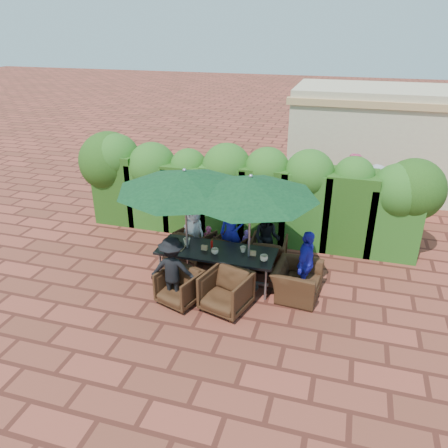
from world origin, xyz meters
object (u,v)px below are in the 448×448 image
(dining_table, at_px, (216,254))
(umbrella_right, at_px, (251,187))
(umbrella_left, at_px, (185,180))
(chair_far_mid, at_px, (231,248))
(chair_far_right, at_px, (268,251))
(chair_near_right, at_px, (226,290))
(chair_near_left, at_px, (179,286))
(chair_far_left, at_px, (195,243))
(chair_end_right, at_px, (297,276))

(dining_table, height_order, umbrella_right, umbrella_right)
(dining_table, xyz_separation_m, umbrella_left, (-0.61, -0.05, 1.54))
(dining_table, height_order, chair_far_mid, dining_table)
(umbrella_left, xyz_separation_m, chair_far_mid, (0.67, 0.99, -1.87))
(chair_far_right, distance_m, chair_near_right, 1.83)
(chair_far_right, xyz_separation_m, chair_near_left, (-1.38, -1.82, -0.02))
(chair_near_left, height_order, chair_near_right, chair_near_right)
(chair_far_left, bearing_deg, chair_end_right, -177.66)
(umbrella_left, relative_size, chair_far_right, 3.43)
(chair_far_left, height_order, chair_end_right, chair_end_right)
(umbrella_right, distance_m, chair_near_left, 2.34)
(umbrella_left, distance_m, chair_near_left, 2.03)
(chair_near_left, bearing_deg, umbrella_left, 118.32)
(umbrella_left, xyz_separation_m, chair_near_right, (1.07, -0.81, -1.79))
(chair_far_mid, bearing_deg, chair_end_right, 168.90)
(chair_near_right, height_order, chair_end_right, chair_end_right)
(dining_table, bearing_deg, chair_far_left, 131.60)
(umbrella_right, bearing_deg, chair_far_mid, 122.77)
(umbrella_right, relative_size, chair_far_right, 3.30)
(chair_far_left, height_order, chair_far_mid, chair_far_left)
(umbrella_left, distance_m, chair_far_mid, 2.22)
(chair_far_mid, bearing_deg, chair_near_right, 122.12)
(dining_table, distance_m, umbrella_right, 1.68)
(umbrella_left, relative_size, chair_near_left, 3.62)
(dining_table, height_order, chair_far_right, chair_far_right)
(umbrella_left, xyz_separation_m, chair_far_right, (1.53, 0.97, -1.82))
(dining_table, height_order, chair_end_right, chair_end_right)
(umbrella_right, xyz_separation_m, chair_near_left, (-1.16, -0.86, -1.84))
(umbrella_left, xyz_separation_m, umbrella_right, (1.30, 0.01, -0.00))
(chair_far_right, bearing_deg, umbrella_left, 29.95)
(umbrella_left, height_order, chair_far_right, umbrella_left)
(umbrella_right, relative_size, chair_near_left, 3.47)
(chair_near_right, bearing_deg, dining_table, 133.70)
(chair_far_mid, bearing_deg, dining_table, 106.06)
(umbrella_left, bearing_deg, umbrella_right, 0.56)
(umbrella_right, xyz_separation_m, chair_near_right, (-0.23, -0.82, -1.79))
(chair_far_right, bearing_deg, dining_table, 42.86)
(umbrella_left, bearing_deg, chair_near_right, -37.03)
(chair_far_right, bearing_deg, umbrella_right, 74.36)
(chair_near_left, xyz_separation_m, chair_near_right, (0.92, 0.04, 0.04))
(chair_far_left, bearing_deg, umbrella_left, 122.79)
(umbrella_left, bearing_deg, dining_table, 4.36)
(chair_far_mid, distance_m, chair_near_left, 1.91)
(chair_near_left, height_order, chair_end_right, chair_end_right)
(chair_far_right, bearing_deg, chair_near_right, 73.17)
(umbrella_left, relative_size, chair_near_right, 3.23)
(umbrella_right, height_order, chair_near_left, umbrella_right)
(chair_far_mid, height_order, chair_far_right, chair_far_right)
(dining_table, bearing_deg, umbrella_left, -175.64)
(chair_near_right, bearing_deg, chair_far_right, 91.20)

